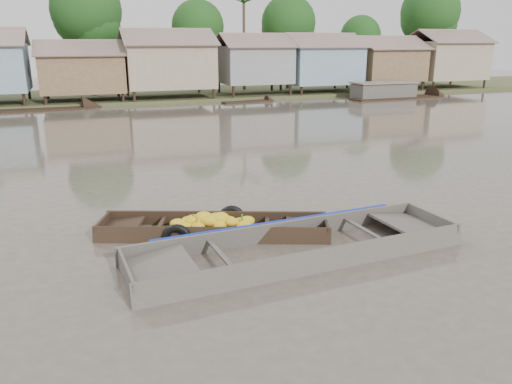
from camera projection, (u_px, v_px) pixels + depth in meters
name	position (u px, v px, depth m)	size (l,w,h in m)	color
ground	(290.00, 241.00, 11.69)	(120.00, 120.00, 0.00)	#4C463A
riverbank	(169.00, 59.00, 40.46)	(120.00, 12.47, 10.22)	#384723
banana_boat	(211.00, 228.00, 12.09)	(5.64, 3.18, 0.76)	black
viewer_boat	(298.00, 252.00, 10.94)	(7.64, 2.44, 0.61)	#46413B
distant_boats	(311.00, 100.00, 37.43)	(44.62, 16.16, 1.38)	black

